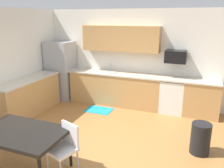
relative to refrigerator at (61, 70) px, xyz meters
name	(u,v)px	position (x,y,z in m)	size (l,w,h in m)	color
ground_plane	(94,144)	(2.18, -2.22, -0.88)	(12.00, 12.00, 0.00)	#9E6B38
wall_back	(133,57)	(2.18, 0.43, 0.47)	(5.80, 0.10, 2.70)	white
cabinet_run_back	(115,89)	(1.77, 0.08, -0.43)	(2.68, 0.60, 0.90)	tan
cabinet_run_back_right	(201,99)	(4.14, 0.08, -0.43)	(0.87, 0.60, 0.90)	tan
cabinet_run_left	(28,97)	(-0.12, -1.42, -0.43)	(0.60, 2.00, 0.90)	tan
countertop_back	(129,75)	(2.18, 0.08, 0.04)	(4.80, 0.64, 0.04)	beige
countertop_left	(26,80)	(-0.12, -1.42, 0.04)	(0.64, 2.00, 0.04)	beige
upper_cabinets_back	(121,39)	(1.88, 0.21, 1.02)	(2.20, 0.34, 0.70)	tan
refrigerator	(61,70)	(0.00, 0.00, 0.00)	(0.76, 0.70, 1.76)	#9EA0A5
oven_range	(172,95)	(3.41, 0.08, -0.43)	(0.60, 0.60, 0.91)	white
microwave	(176,57)	(3.41, 0.18, 0.61)	(0.54, 0.36, 0.32)	black
sink_basin	(109,74)	(1.56, 0.08, 0.00)	(0.48, 0.40, 0.14)	#A5A8AD
sink_faucet	(111,67)	(1.56, 0.26, 0.16)	(0.02, 0.02, 0.24)	#B2B5BA
dining_table	(22,135)	(1.47, -3.38, -0.21)	(1.40, 0.90, 0.73)	black
chair_near_table	(65,145)	(2.14, -3.17, -0.38)	(0.51, 0.51, 0.85)	white
trash_bin	(200,138)	(4.17, -1.77, -0.58)	(0.36, 0.36, 0.60)	black
floor_mat	(99,110)	(1.54, -0.57, -0.88)	(0.70, 0.50, 0.01)	#198CBF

